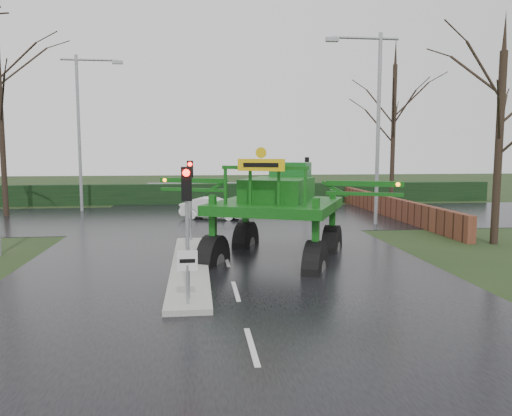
{
  "coord_description": "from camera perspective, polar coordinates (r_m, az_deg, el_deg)",
  "views": [
    {
      "loc": [
        -1.07,
        -13.55,
        3.9
      ],
      "look_at": [
        0.95,
        3.1,
        2.0
      ],
      "focal_mm": 35.0,
      "sensor_mm": 36.0,
      "label": 1
    }
  ],
  "objects": [
    {
      "name": "keep_left_sign",
      "position": [
        12.38,
        -7.84,
        -6.87
      ],
      "size": [
        0.5,
        0.07,
        1.35
      ],
      "color": "gray",
      "rests_on": "ground"
    },
    {
      "name": "traffic_signal_far",
      "position": [
        34.43,
        5.82,
        4.25
      ],
      "size": [
        0.26,
        0.33,
        3.52
      ],
      "rotation": [
        0.0,
        0.0,
        3.14
      ],
      "color": "gray",
      "rests_on": "ground"
    },
    {
      "name": "tree_left_far",
      "position": [
        33.72,
        -27.25,
        11.29
      ],
      "size": [
        7.7,
        7.7,
        13.26
      ],
      "color": "black",
      "rests_on": "ground"
    },
    {
      "name": "traffic_signal_near",
      "position": [
        12.61,
        -7.91,
        0.44
      ],
      "size": [
        0.26,
        0.33,
        3.52
      ],
      "color": "gray",
      "rests_on": "ground"
    },
    {
      "name": "crop_sprayer",
      "position": [
        17.5,
        -4.7,
        1.49
      ],
      "size": [
        8.32,
        6.83,
        5.05
      ],
      "rotation": [
        0.0,
        0.0,
        -0.42
      ],
      "color": "black",
      "rests_on": "ground"
    },
    {
      "name": "median_island",
      "position": [
        16.99,
        -7.55,
        -6.57
      ],
      "size": [
        1.2,
        10.0,
        0.16
      ],
      "primitive_type": "cube",
      "color": "gray",
      "rests_on": "ground"
    },
    {
      "name": "ground",
      "position": [
        14.14,
        -2.33,
        -9.55
      ],
      "size": [
        140.0,
        140.0,
        0.0
      ],
      "primitive_type": "plane",
      "color": "black",
      "rests_on": "ground"
    },
    {
      "name": "brick_wall",
      "position": [
        31.91,
        14.4,
        0.32
      ],
      "size": [
        0.4,
        20.0,
        1.2
      ],
      "primitive_type": "cube",
      "color": "#592D1E",
      "rests_on": "ground"
    },
    {
      "name": "street_light_right",
      "position": [
        27.26,
        13.23,
        10.69
      ],
      "size": [
        3.85,
        0.3,
        10.0
      ],
      "color": "gray",
      "rests_on": "ground"
    },
    {
      "name": "road_cross",
      "position": [
        29.83,
        -4.79,
        -1.06
      ],
      "size": [
        80.0,
        12.0,
        0.02
      ],
      "primitive_type": "cube",
      "color": "black",
      "rests_on": "ground"
    },
    {
      "name": "street_light_left_far",
      "position": [
        34.36,
        -19.13,
        9.6
      ],
      "size": [
        3.85,
        0.3,
        10.0
      ],
      "color": "gray",
      "rests_on": "ground"
    },
    {
      "name": "white_sedan",
      "position": [
        29.01,
        -4.85,
        -1.28
      ],
      "size": [
        4.02,
        2.57,
        1.25
      ],
      "primitive_type": "imported",
      "rotation": [
        0.0,
        0.0,
        1.21
      ],
      "color": "silver",
      "rests_on": "ground"
    },
    {
      "name": "tree_right_near",
      "position": [
        23.28,
        26.14,
        9.0
      ],
      "size": [
        5.6,
        5.6,
        9.64
      ],
      "color": "black",
      "rests_on": "ground"
    },
    {
      "name": "road_main",
      "position": [
        23.89,
        -4.25,
        -2.94
      ],
      "size": [
        14.0,
        80.0,
        0.02
      ],
      "primitive_type": "cube",
      "color": "black",
      "rests_on": "ground"
    },
    {
      "name": "hedge_row",
      "position": [
        37.7,
        -5.25,
        1.64
      ],
      "size": [
        44.0,
        0.9,
        1.5
      ],
      "primitive_type": "cube",
      "color": "black",
      "rests_on": "ground"
    },
    {
      "name": "tree_right_far",
      "position": [
        37.4,
        15.47,
        10.22
      ],
      "size": [
        7.0,
        7.0,
        12.05
      ],
      "color": "black",
      "rests_on": "ground"
    },
    {
      "name": "traffic_signal_mid",
      "position": [
        21.08,
        -7.52,
        2.85
      ],
      "size": [
        0.26,
        0.33,
        3.52
      ],
      "color": "gray",
      "rests_on": "ground"
    }
  ]
}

